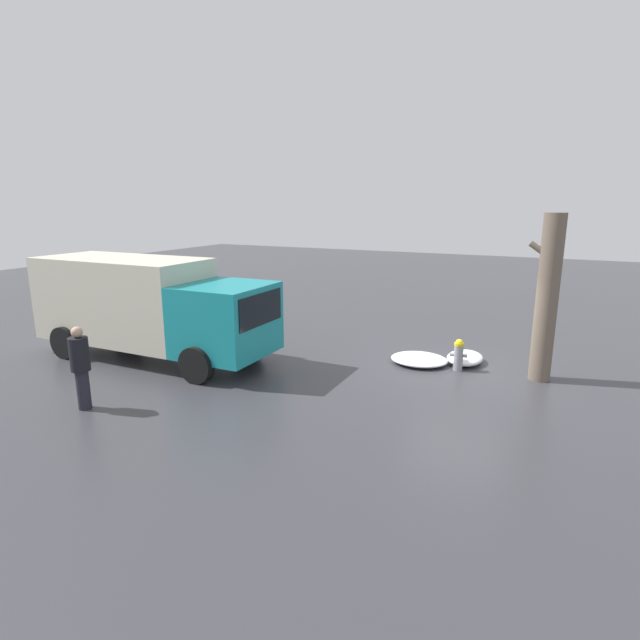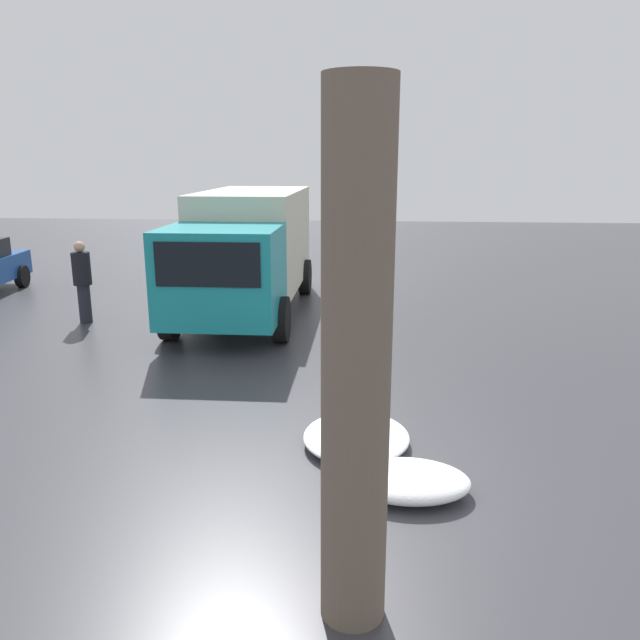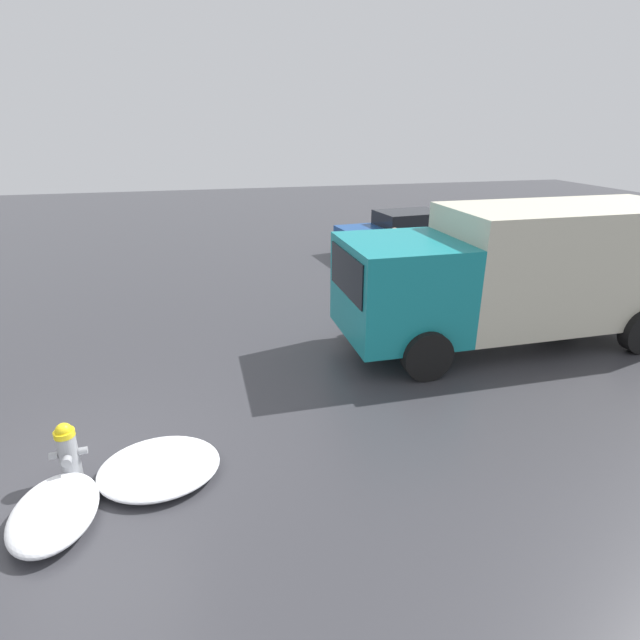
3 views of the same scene
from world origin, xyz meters
The scene contains 7 objects.
ground_plane centered at (0.00, 0.00, 0.00)m, with size 60.00×60.00×0.00m, color #38383D.
fire_hydrant centered at (0.00, 0.00, 0.43)m, with size 0.44×0.34×0.83m.
tree_trunk centered at (-1.91, -0.20, 2.01)m, with size 0.77×0.50×4.00m.
delivery_truck centered at (7.91, 2.57, 1.50)m, with size 6.92×2.53×2.73m.
pedestrian centered at (6.56, 5.90, 0.97)m, with size 0.39×0.39×1.77m.
snow_pile_by_hydrant centered at (-0.05, -0.72, 0.14)m, with size 0.93×1.34×0.28m.
snow_pile_curbside centered at (1.05, -0.14, 0.11)m, with size 1.52×1.32×0.22m.
Camera 1 is at (-2.15, 12.53, 4.22)m, focal length 28.00 mm.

